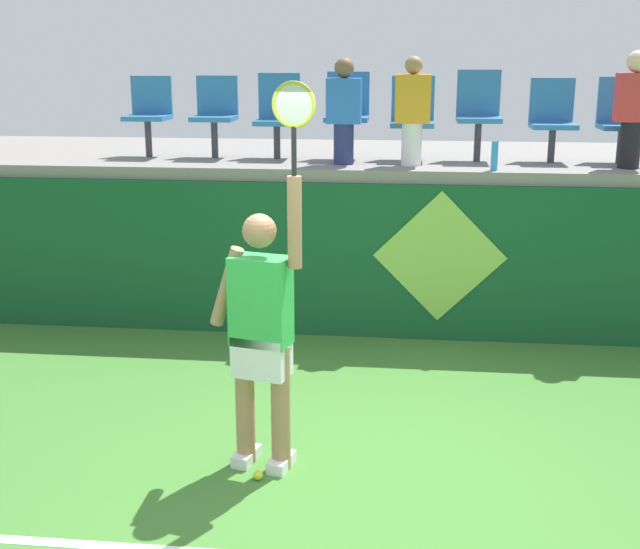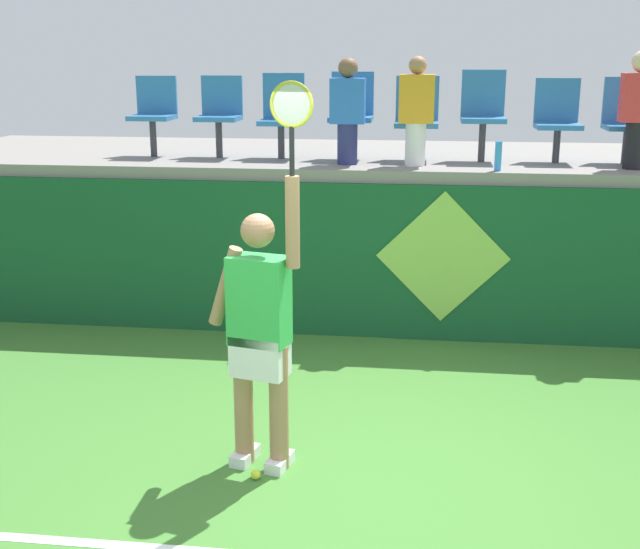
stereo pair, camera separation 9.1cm
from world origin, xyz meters
The scene contains 18 objects.
ground_plane centered at (0.00, 0.00, 0.00)m, with size 40.00×40.00×0.00m, color #3D752D.
court_back_wall centered at (0.00, 3.07, 0.76)m, with size 10.18×0.20×1.52m, color #144C28.
spectator_platform centered at (0.00, 4.42, 1.58)m, with size 10.18×2.79×0.12m, color gray.
tennis_player centered at (-0.59, 0.28, 0.98)m, with size 0.74×0.34×2.56m.
tennis_ball centered at (-0.60, 0.07, 0.03)m, with size 0.07×0.07×0.07m, color #D1E533.
water_bottle centered at (1.12, 3.17, 1.78)m, with size 0.07×0.07×0.28m, color #338CE5.
stadium_chair_0 centered at (-2.44, 3.90, 2.12)m, with size 0.44×0.42×0.84m.
stadium_chair_1 centered at (-1.72, 3.90, 2.12)m, with size 0.44×0.42×0.84m.
stadium_chair_2 centered at (-1.06, 3.91, 2.11)m, with size 0.44×0.42×0.87m.
stadium_chair_3 centered at (-0.33, 3.91, 2.14)m, with size 0.44×0.42×0.89m.
stadium_chair_4 centered at (0.34, 3.91, 2.10)m, with size 0.44×0.42×0.85m.
stadium_chair_5 centered at (1.01, 3.91, 2.15)m, with size 0.44×0.42×0.91m.
stadium_chair_6 centered at (1.75, 3.91, 2.09)m, with size 0.44×0.42×0.83m.
stadium_chair_7 centered at (2.42, 3.91, 2.10)m, with size 0.44×0.42×0.84m.
spectator_0 centered at (-0.33, 3.47, 2.18)m, with size 0.34×0.20×1.03m.
spectator_1 centered at (0.34, 3.46, 2.18)m, with size 0.34×0.20×1.05m.
spectator_2 centered at (2.42, 3.46, 2.23)m, with size 0.34×0.21×1.10m.
wall_signage_mount centered at (0.64, 2.97, 0.00)m, with size 1.27×0.01×1.47m.
Camera 2 is at (0.44, -4.75, 2.73)m, focal length 46.42 mm.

